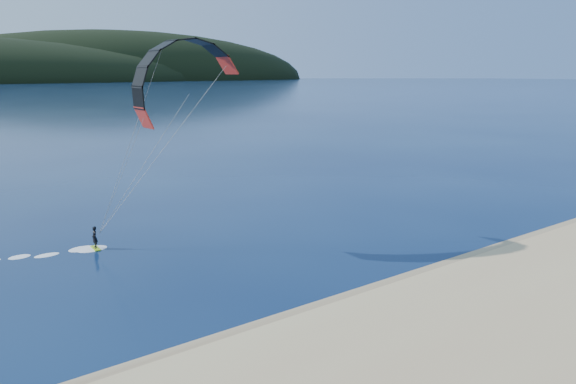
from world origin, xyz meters
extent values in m
plane|color=#08183C|center=(0.00, 0.00, 0.00)|extent=(1800.00, 1800.00, 0.00)
cube|color=#957A57|center=(0.00, 4.50, 0.05)|extent=(220.00, 2.50, 0.10)
ellipsoid|color=black|center=(260.00, 760.00, 0.00)|extent=(600.00, 240.00, 140.00)
cube|color=#A0D218|center=(-6.99, 21.36, 0.04)|extent=(0.41, 1.23, 0.07)
imported|color=black|center=(-6.99, 21.36, 0.82)|extent=(0.37, 0.56, 1.51)
cylinder|color=gray|center=(-3.90, 19.62, 5.73)|extent=(0.02, 0.02, 11.24)
camera|label=1|loc=(-16.53, -14.11, 11.78)|focal=32.96mm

